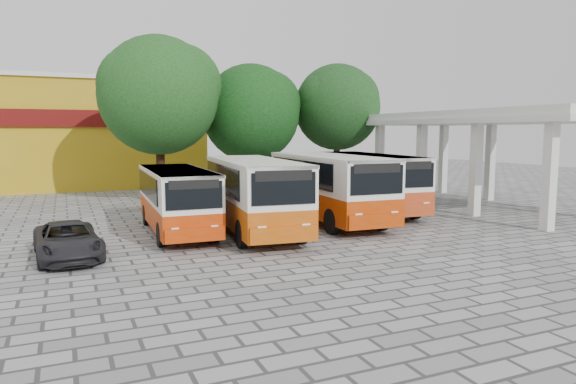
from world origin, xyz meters
name	(u,v)px	position (x,y,z in m)	size (l,w,h in m)	color
ground	(361,234)	(0.00, 0.00, 0.00)	(90.00, 90.00, 0.00)	slate
terminal_shelter	(486,120)	(10.50, 4.00, 4.91)	(6.80, 15.80, 5.40)	silver
shophouse_block	(66,133)	(-11.00, 25.99, 4.16)	(20.40, 10.40, 8.30)	#AE8711
bus_far_left	(177,196)	(-6.98, 3.39, 1.57)	(2.56, 7.62, 2.72)	#B82D00
bus_centre_left	(254,191)	(-3.94, 2.25, 1.80)	(3.47, 8.84, 3.11)	#B34705
bus_centre_right	(329,183)	(0.21, 3.30, 1.84)	(3.05, 8.91, 3.18)	#AD2F00
bus_far_right	(367,179)	(3.47, 5.03, 1.79)	(3.34, 8.76, 3.09)	#AC3712
tree_left	(160,92)	(-5.94, 12.74, 6.60)	(7.26, 6.92, 9.84)	black
tree_middle	(252,110)	(0.22, 14.06, 5.69)	(6.71, 6.39, 8.68)	#2F200F
tree_right	(338,104)	(6.45, 13.69, 6.16)	(6.27, 5.97, 8.96)	#482E1A
parked_car	(68,241)	(-11.28, 0.53, 0.61)	(2.02, 4.38, 1.22)	black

